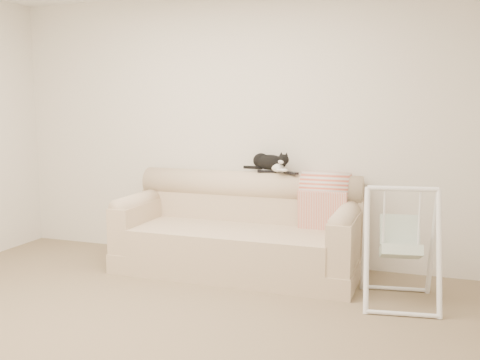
# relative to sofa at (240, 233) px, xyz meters

# --- Properties ---
(ground_plane) EXTENTS (5.00, 5.00, 0.00)m
(ground_plane) POSITION_rel_sofa_xyz_m (-0.08, -1.62, -0.35)
(ground_plane) COLOR brown
(ground_plane) RESTS_ON ground
(room_shell) EXTENTS (5.04, 4.04, 2.60)m
(room_shell) POSITION_rel_sofa_xyz_m (-0.08, -1.62, 1.18)
(room_shell) COLOR beige
(room_shell) RESTS_ON ground
(sofa) EXTENTS (2.20, 0.93, 0.90)m
(sofa) POSITION_rel_sofa_xyz_m (0.00, 0.00, 0.00)
(sofa) COLOR tan
(sofa) RESTS_ON ground
(remote_a) EXTENTS (0.19, 0.08, 0.03)m
(remote_a) POSITION_rel_sofa_xyz_m (0.19, 0.25, 0.56)
(remote_a) COLOR black
(remote_a) RESTS_ON sofa
(remote_b) EXTENTS (0.17, 0.14, 0.02)m
(remote_b) POSITION_rel_sofa_xyz_m (0.43, 0.21, 0.56)
(remote_b) COLOR black
(remote_b) RESTS_ON sofa
(tuxedo_cat) EXTENTS (0.49, 0.32, 0.19)m
(tuxedo_cat) POSITION_rel_sofa_xyz_m (0.21, 0.26, 0.64)
(tuxedo_cat) COLOR black
(tuxedo_cat) RESTS_ON sofa
(throw_blanket) EXTENTS (0.44, 0.38, 0.58)m
(throw_blanket) POSITION_rel_sofa_xyz_m (0.75, 0.23, 0.37)
(throw_blanket) COLOR #D3593D
(throw_blanket) RESTS_ON sofa
(baby_swing) EXTENTS (0.64, 0.68, 0.92)m
(baby_swing) POSITION_rel_sofa_xyz_m (1.45, -0.40, 0.11)
(baby_swing) COLOR white
(baby_swing) RESTS_ON ground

